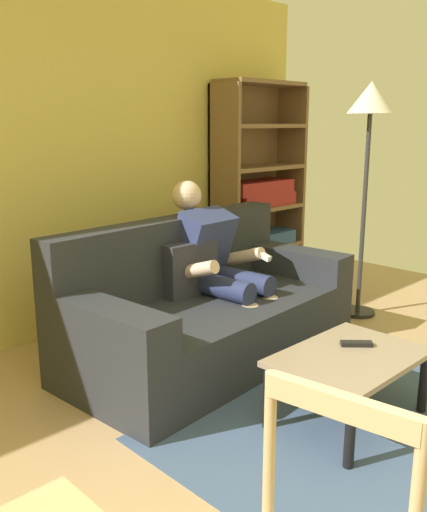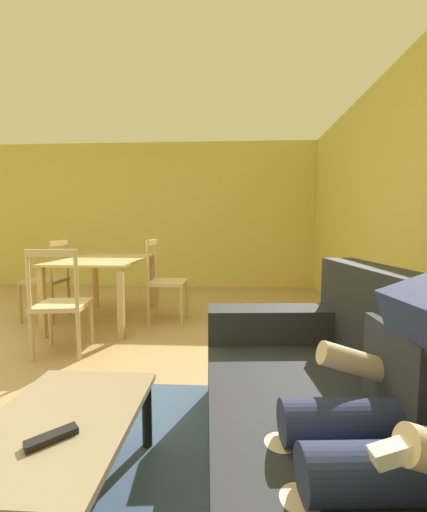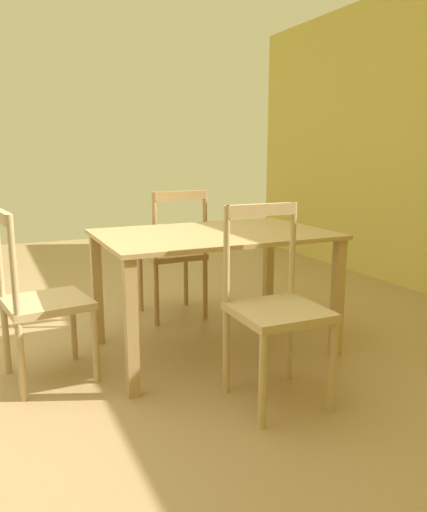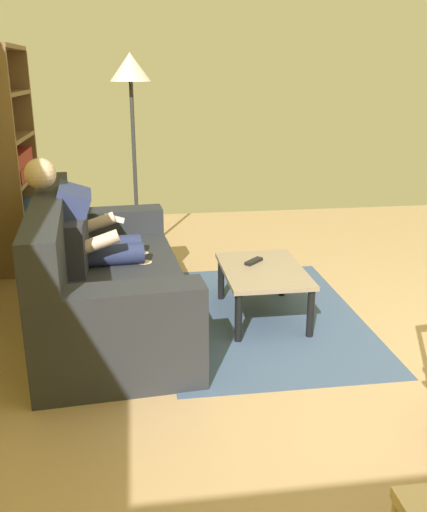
% 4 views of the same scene
% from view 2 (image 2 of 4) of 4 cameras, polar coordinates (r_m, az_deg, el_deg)
% --- Properties ---
extents(ground_plane, '(8.95, 8.95, 0.00)m').
position_cam_2_polar(ground_plane, '(3.11, -27.25, -16.45)').
color(ground_plane, tan).
extents(wall_side, '(0.12, 6.17, 2.65)m').
position_cam_2_polar(wall_side, '(6.15, -11.12, 7.04)').
color(wall_side, '#D2BE5D').
rests_on(wall_side, ground_plane).
extents(couch, '(2.10, 1.11, 0.92)m').
position_cam_2_polar(couch, '(1.45, 25.02, -28.71)').
color(couch, '#282B30').
rests_on(couch, ground_plane).
extents(person_lounging, '(0.62, 0.97, 1.15)m').
position_cam_2_polar(person_lounging, '(1.21, 33.27, -21.55)').
color(person_lounging, navy).
rests_on(person_lounging, ground_plane).
extents(coffee_table, '(0.81, 0.57, 0.37)m').
position_cam_2_polar(coffee_table, '(1.56, -25.57, -26.26)').
color(coffee_table, gray).
rests_on(coffee_table, ground_plane).
extents(tv_remote, '(0.15, 0.16, 0.02)m').
position_cam_2_polar(tv_remote, '(1.41, -26.87, -26.86)').
color(tv_remote, black).
rests_on(tv_remote, coffee_table).
extents(dining_table, '(1.37, 0.90, 0.75)m').
position_cam_2_polar(dining_table, '(4.01, -18.71, -1.92)').
color(dining_table, tan).
rests_on(dining_table, ground_plane).
extents(dining_chair_near_wall, '(0.43, 0.43, 0.97)m').
position_cam_2_polar(dining_chair_near_wall, '(3.82, -8.52, -4.56)').
color(dining_chair_near_wall, '#D1B27F').
rests_on(dining_chair_near_wall, ground_plane).
extents(dining_chair_facing_couch, '(0.47, 0.47, 0.94)m').
position_cam_2_polar(dining_chair_facing_couch, '(3.13, -25.51, -7.74)').
color(dining_chair_facing_couch, '#D1B27F').
rests_on(dining_chair_facing_couch, ground_plane).
extents(dining_chair_by_doorway, '(0.42, 0.42, 0.96)m').
position_cam_2_polar(dining_chair_by_doorway, '(4.35, -27.53, -3.90)').
color(dining_chair_by_doorway, tan).
rests_on(dining_chair_by_doorway, ground_plane).
extents(area_rug, '(2.01, 1.41, 0.01)m').
position_cam_2_polar(area_rug, '(1.74, -25.07, -35.19)').
color(area_rug, '#3D5170').
rests_on(area_rug, ground_plane).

